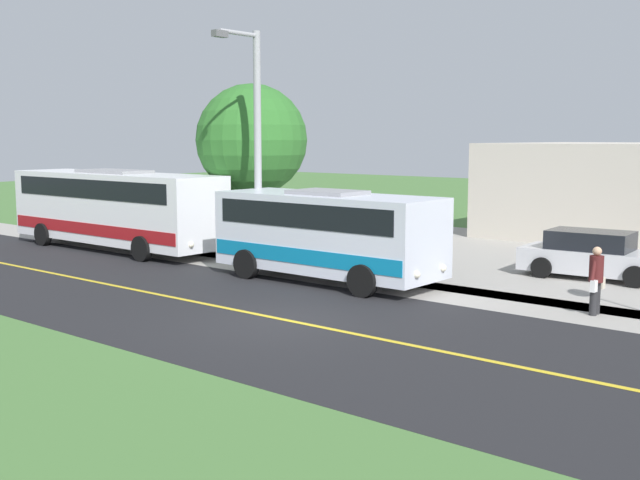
{
  "coord_description": "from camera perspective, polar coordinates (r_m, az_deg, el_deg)",
  "views": [
    {
      "loc": [
        13.23,
        12.02,
        4.28
      ],
      "look_at": [
        -3.5,
        -1.79,
        1.4
      ],
      "focal_mm": 43.43,
      "sensor_mm": 36.0,
      "label": 1
    }
  ],
  "objects": [
    {
      "name": "pedestrian_with_bags",
      "position": [
        19.87,
        19.67,
        -2.69
      ],
      "size": [
        0.72,
        0.34,
        1.67
      ],
      "color": "#262628",
      "rests_on": "ground"
    },
    {
      "name": "street_light_pole",
      "position": [
        25.3,
        -4.82,
        7.43
      ],
      "size": [
        1.97,
        0.24,
        7.65
      ],
      "color": "#9E9EA3",
      "rests_on": "ground"
    },
    {
      "name": "parked_car_near",
      "position": [
        25.09,
        19.57,
        -1.11
      ],
      "size": [
        2.24,
        4.51,
        1.45
      ],
      "color": "silver",
      "rests_on": "ground"
    },
    {
      "name": "tree_curbside",
      "position": [
        28.95,
        -5.06,
        7.33
      ],
      "size": [
        4.13,
        4.13,
        6.26
      ],
      "color": "#4C3826",
      "rests_on": "ground"
    },
    {
      "name": "ground_plane",
      "position": [
        18.38,
        -2.65,
        -5.91
      ],
      "size": [
        120.0,
        120.0,
        0.0
      ],
      "primitive_type": "plane",
      "color": "#477238"
    },
    {
      "name": "transit_bus_rear",
      "position": [
        30.63,
        -14.84,
        2.45
      ],
      "size": [
        2.71,
        10.27,
        3.06
      ],
      "color": "white",
      "rests_on": "ground"
    },
    {
      "name": "road_centre_line",
      "position": [
        18.38,
        -2.65,
        -5.89
      ],
      "size": [
        0.16,
        100.0,
        0.0
      ],
      "primitive_type": "cube",
      "color": "gold",
      "rests_on": "ground"
    },
    {
      "name": "parking_lot_surface",
      "position": [
        27.51,
        19.91,
        -1.84
      ],
      "size": [
        14.0,
        36.0,
        0.01
      ],
      "primitive_type": "cube",
      "color": "#9E9991",
      "rests_on": "ground"
    },
    {
      "name": "sidewalk",
      "position": [
        22.41,
        6.32,
        -3.48
      ],
      "size": [
        2.4,
        100.0,
        0.01
      ],
      "primitive_type": "cube",
      "color": "#9E9991",
      "rests_on": "ground"
    },
    {
      "name": "road_surface",
      "position": [
        18.38,
        -2.65,
        -5.9
      ],
      "size": [
        8.0,
        100.0,
        0.01
      ],
      "primitive_type": "cube",
      "color": "black",
      "rests_on": "ground"
    },
    {
      "name": "shuttle_bus_front",
      "position": [
        23.0,
        0.55,
        0.64
      ],
      "size": [
        2.68,
        7.22,
        2.73
      ],
      "color": "silver",
      "rests_on": "ground"
    }
  ]
}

